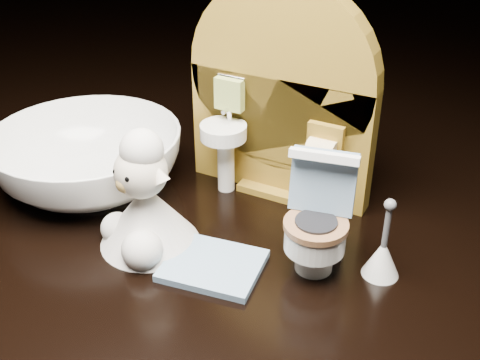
# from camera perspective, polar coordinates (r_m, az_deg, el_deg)

# --- Properties ---
(backdrop_panel) EXTENTS (0.13, 0.05, 0.15)m
(backdrop_panel) POSITION_cam_1_polar(r_m,az_deg,el_deg) (0.40, 3.78, 7.20)
(backdrop_panel) COLOR olive
(backdrop_panel) RESTS_ON ground
(toy_toilet) EXTENTS (0.04, 0.05, 0.07)m
(toy_toilet) POSITION_cam_1_polar(r_m,az_deg,el_deg) (0.35, 7.45, -4.19)
(toy_toilet) COLOR white
(toy_toilet) RESTS_ON ground
(bath_mat) EXTENTS (0.06, 0.05, 0.00)m
(bath_mat) POSITION_cam_1_polar(r_m,az_deg,el_deg) (0.36, -2.57, -8.10)
(bath_mat) COLOR #6E8CA7
(bath_mat) RESTS_ON ground
(toilet_brush) EXTENTS (0.02, 0.02, 0.05)m
(toilet_brush) POSITION_cam_1_polar(r_m,az_deg,el_deg) (0.36, 13.36, -6.96)
(toilet_brush) COLOR white
(toilet_brush) RESTS_ON ground
(plush_lamb) EXTENTS (0.06, 0.06, 0.08)m
(plush_lamb) POSITION_cam_1_polar(r_m,az_deg,el_deg) (0.37, -9.02, -2.48)
(plush_lamb) COLOR silver
(plush_lamb) RESTS_ON ground
(ceramic_bowl) EXTENTS (0.18, 0.18, 0.04)m
(ceramic_bowl) POSITION_cam_1_polar(r_m,az_deg,el_deg) (0.44, -14.21, 1.96)
(ceramic_bowl) COLOR white
(ceramic_bowl) RESTS_ON ground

